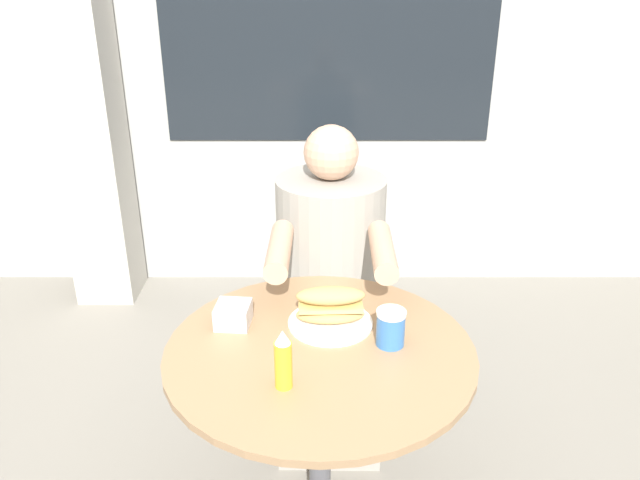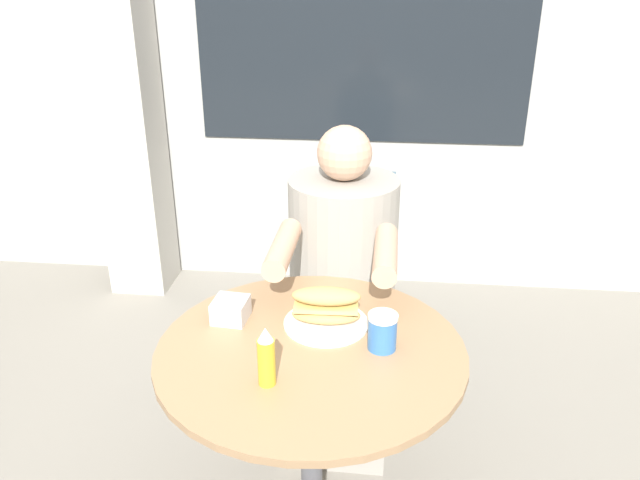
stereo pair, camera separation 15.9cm
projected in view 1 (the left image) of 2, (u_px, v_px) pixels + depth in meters
storefront_wall at (321, 12)px, 2.96m from camera, size 8.00×0.09×2.80m
lattice_pillar at (80, 62)px, 2.86m from camera, size 0.29×0.29×2.40m
cafe_table at (320, 408)px, 1.65m from camera, size 0.79×0.79×0.73m
diner_chair at (330, 259)px, 2.52m from camera, size 0.39×0.39×0.87m
seated_diner at (330, 310)px, 2.21m from camera, size 0.37×0.67×1.15m
sandwich_on_plate at (330, 309)px, 1.66m from camera, size 0.23×0.23×0.11m
drink_cup at (390, 328)px, 1.57m from camera, size 0.08×0.08×0.10m
napkin_box at (233, 314)px, 1.66m from camera, size 0.10×0.10×0.06m
condiment_bottle at (283, 360)px, 1.40m from camera, size 0.04×0.04×0.15m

